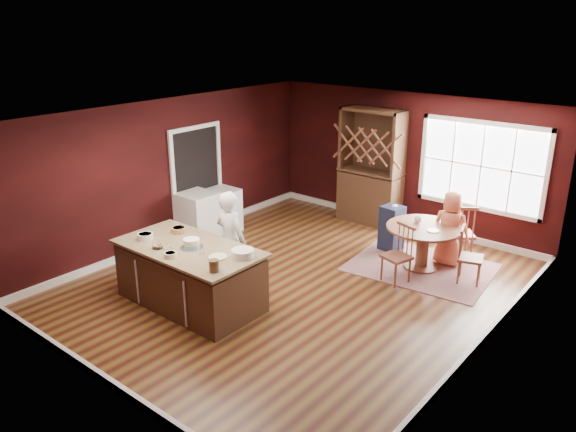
% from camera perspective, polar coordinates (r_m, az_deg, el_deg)
% --- Properties ---
extents(room_shell, '(7.00, 7.00, 7.00)m').
position_cam_1_polar(room_shell, '(8.59, 1.04, 1.16)').
color(room_shell, brown).
rests_on(room_shell, ground).
extents(window, '(2.36, 0.10, 1.66)m').
position_cam_1_polar(window, '(10.80, 19.05, 4.81)').
color(window, white).
rests_on(window, room_shell).
extents(doorway, '(0.08, 1.26, 2.13)m').
position_cam_1_polar(doorway, '(11.06, -9.19, 3.44)').
color(doorway, white).
rests_on(doorway, room_shell).
extents(kitchen_island, '(2.23, 1.17, 0.92)m').
position_cam_1_polar(kitchen_island, '(8.48, -9.91, -6.08)').
color(kitchen_island, '#392A16').
rests_on(kitchen_island, ground).
extents(dining_table, '(1.26, 1.26, 0.75)m').
position_cam_1_polar(dining_table, '(9.73, 13.58, -2.25)').
color(dining_table, brown).
rests_on(dining_table, ground).
extents(baker, '(0.59, 0.40, 1.59)m').
position_cam_1_polar(baker, '(8.77, -5.86, -2.43)').
color(baker, silver).
rests_on(baker, ground).
extents(layer_cake, '(0.33, 0.33, 0.13)m').
position_cam_1_polar(layer_cake, '(8.21, -9.78, -2.76)').
color(layer_cake, silver).
rests_on(layer_cake, kitchen_island).
extents(bowl_blue, '(0.23, 0.23, 0.09)m').
position_cam_1_polar(bowl_blue, '(8.66, -14.29, -2.02)').
color(bowl_blue, silver).
rests_on(bowl_blue, kitchen_island).
extents(bowl_yellow, '(0.22, 0.22, 0.08)m').
position_cam_1_polar(bowl_yellow, '(8.82, -11.05, -1.39)').
color(bowl_yellow, '#A5773C').
rests_on(bowl_yellow, kitchen_island).
extents(bowl_pink, '(0.16, 0.16, 0.06)m').
position_cam_1_polar(bowl_pink, '(8.29, -13.12, -3.04)').
color(bowl_pink, silver).
rests_on(bowl_pink, kitchen_island).
extents(bowl_olive, '(0.18, 0.18, 0.07)m').
position_cam_1_polar(bowl_olive, '(7.97, -11.86, -3.88)').
color(bowl_olive, beige).
rests_on(bowl_olive, kitchen_island).
extents(drinking_glass, '(0.08, 0.08, 0.15)m').
position_cam_1_polar(drinking_glass, '(7.98, -8.75, -3.30)').
color(drinking_glass, silver).
rests_on(drinking_glass, kitchen_island).
extents(dinner_plate, '(0.26, 0.26, 0.02)m').
position_cam_1_polar(dinner_plate, '(7.85, -7.13, -4.14)').
color(dinner_plate, beige).
rests_on(dinner_plate, kitchen_island).
extents(white_tub, '(0.31, 0.31, 0.11)m').
position_cam_1_polar(white_tub, '(7.82, -4.62, -3.79)').
color(white_tub, silver).
rests_on(white_tub, kitchen_island).
extents(stoneware_crock, '(0.14, 0.14, 0.16)m').
position_cam_1_polar(stoneware_crock, '(7.42, -7.53, -5.03)').
color(stoneware_crock, '#422E19').
rests_on(stoneware_crock, kitchen_island).
extents(rug, '(2.46, 1.99, 0.01)m').
position_cam_1_polar(rug, '(9.93, 13.34, -5.07)').
color(rug, brown).
rests_on(rug, ground).
extents(chair_east, '(0.47, 0.48, 0.94)m').
position_cam_1_polar(chair_east, '(9.44, 18.08, -3.84)').
color(chair_east, '#9D5B29').
rests_on(chair_east, ground).
extents(chair_south, '(0.50, 0.49, 0.97)m').
position_cam_1_polar(chair_south, '(9.14, 10.98, -3.82)').
color(chair_south, brown).
rests_on(chair_south, ground).
extents(chair_north, '(0.61, 0.60, 1.05)m').
position_cam_1_polar(chair_north, '(10.25, 17.11, -1.50)').
color(chair_north, '#9C552D').
rests_on(chair_north, ground).
extents(seated_woman, '(0.69, 0.48, 1.32)m').
position_cam_1_polar(seated_woman, '(9.94, 16.17, -1.22)').
color(seated_woman, '#D86F4E').
rests_on(seated_woman, ground).
extents(high_chair, '(0.40, 0.40, 0.88)m').
position_cam_1_polar(high_chair, '(10.40, 10.49, -1.13)').
color(high_chair, '#19203C').
rests_on(high_chair, ground).
extents(toddler, '(0.18, 0.14, 0.26)m').
position_cam_1_polar(toddler, '(10.24, 10.83, 0.73)').
color(toddler, '#8CA5BF').
rests_on(toddler, high_chair).
extents(table_plate, '(0.21, 0.21, 0.02)m').
position_cam_1_polar(table_plate, '(9.49, 14.53, -1.45)').
color(table_plate, beige).
rests_on(table_plate, dining_table).
extents(table_cup, '(0.12, 0.12, 0.10)m').
position_cam_1_polar(table_cup, '(9.81, 13.04, -0.37)').
color(table_cup, silver).
rests_on(table_cup, dining_table).
extents(hutch, '(1.28, 0.54, 2.36)m').
position_cam_1_polar(hutch, '(11.55, 8.43, 4.96)').
color(hutch, '#3A1F0F').
rests_on(hutch, ground).
extents(washer, '(0.65, 0.62, 0.94)m').
position_cam_1_polar(washer, '(10.80, -9.12, -0.08)').
color(washer, white).
rests_on(washer, ground).
extents(dryer, '(0.59, 0.57, 0.86)m').
position_cam_1_polar(dryer, '(11.22, -6.69, 0.59)').
color(dryer, white).
rests_on(dryer, ground).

